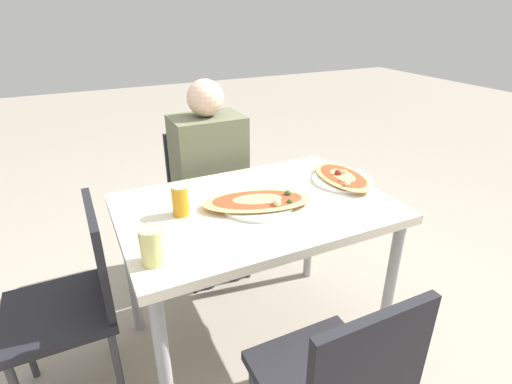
{
  "coord_description": "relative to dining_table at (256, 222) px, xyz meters",
  "views": [
    {
      "loc": [
        -0.66,
        -1.36,
        1.54
      ],
      "look_at": [
        -0.0,
        -0.0,
        0.82
      ],
      "focal_mm": 28.0,
      "sensor_mm": 36.0,
      "label": 1
    }
  ],
  "objects": [
    {
      "name": "chair_side_left",
      "position": [
        -0.76,
        0.06,
        -0.18
      ],
      "size": [
        0.4,
        0.4,
        0.86
      ],
      "rotation": [
        0.0,
        0.0,
        1.57
      ],
      "color": "black",
      "rests_on": "ground_plane"
    },
    {
      "name": "pizza_main",
      "position": [
        -0.0,
        -0.02,
        0.1
      ],
      "size": [
        0.51,
        0.34,
        0.06
      ],
      "color": "white",
      "rests_on": "dining_table"
    },
    {
      "name": "ground_plane",
      "position": [
        0.0,
        0.0,
        -0.68
      ],
      "size": [
        14.0,
        14.0,
        0.0
      ],
      "primitive_type": "plane",
      "color": "#9E9384"
    },
    {
      "name": "dining_table",
      "position": [
        0.0,
        0.0,
        0.0
      ],
      "size": [
        1.14,
        0.77,
        0.76
      ],
      "color": "beige",
      "rests_on": "ground_plane"
    },
    {
      "name": "person_seated",
      "position": [
        0.01,
        0.6,
        0.02
      ],
      "size": [
        0.38,
        0.29,
        1.19
      ],
      "rotation": [
        0.0,
        0.0,
        3.14
      ],
      "color": "#2D2D38",
      "rests_on": "ground_plane"
    },
    {
      "name": "chair_near_camera",
      "position": [
        -0.07,
        -0.71,
        -0.18
      ],
      "size": [
        0.4,
        0.4,
        0.86
      ],
      "color": "black",
      "rests_on": "ground_plane"
    },
    {
      "name": "pizza_second",
      "position": [
        0.48,
        0.03,
        0.1
      ],
      "size": [
        0.29,
        0.39,
        0.06
      ],
      "color": "white",
      "rests_on": "dining_table"
    },
    {
      "name": "drink_glass",
      "position": [
        -0.48,
        -0.23,
        0.15
      ],
      "size": [
        0.08,
        0.08,
        0.13
      ],
      "color": "#E0DB7F",
      "rests_on": "dining_table"
    },
    {
      "name": "soda_can",
      "position": [
        -0.31,
        0.05,
        0.15
      ],
      "size": [
        0.07,
        0.07,
        0.12
      ],
      "color": "orange",
      "rests_on": "dining_table"
    },
    {
      "name": "chair_far_seated",
      "position": [
        0.01,
        0.71,
        -0.18
      ],
      "size": [
        0.4,
        0.4,
        0.86
      ],
      "rotation": [
        0.0,
        0.0,
        3.14
      ],
      "color": "black",
      "rests_on": "ground_plane"
    }
  ]
}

